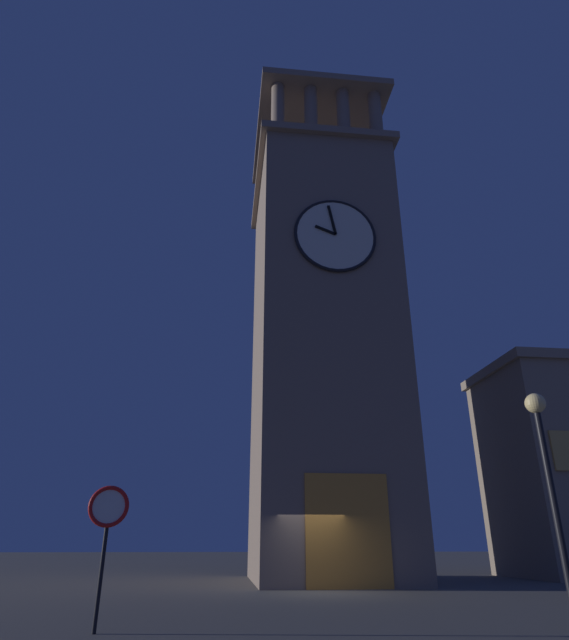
{
  "coord_description": "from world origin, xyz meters",
  "views": [
    {
      "loc": [
        3.33,
        19.42,
        1.49
      ],
      "look_at": [
        0.5,
        -5.64,
        12.2
      ],
      "focal_mm": 29.68,
      "sensor_mm": 36.0,
      "label": 1
    }
  ],
  "objects": [
    {
      "name": "no_horn_sign",
      "position": [
        5.51,
        8.19,
        1.99
      ],
      "size": [
        0.78,
        0.14,
        2.56
      ],
      "color": "black",
      "rests_on": "ground_plane"
    },
    {
      "name": "clocktower",
      "position": [
        -1.37,
        -5.62,
        10.96
      ],
      "size": [
        7.11,
        9.37,
        28.15
      ],
      "color": "gray",
      "rests_on": "ground_plane"
    },
    {
      "name": "ground_plane",
      "position": [
        0.0,
        0.0,
        0.0
      ],
      "size": [
        200.0,
        200.0,
        0.0
      ],
      "primitive_type": "plane",
      "color": "#56544F"
    },
    {
      "name": "street_lamp",
      "position": [
        -3.48,
        8.63,
        3.24
      ],
      "size": [
        0.44,
        0.44,
        4.58
      ],
      "color": "black",
      "rests_on": "ground_plane"
    }
  ]
}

